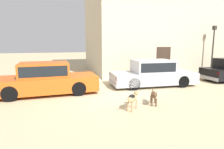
# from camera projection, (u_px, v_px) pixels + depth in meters

# --- Properties ---
(ground_plane) EXTENTS (80.00, 80.00, 0.00)m
(ground_plane) POSITION_uv_depth(u_px,v_px,m) (108.00, 94.00, 8.77)
(ground_plane) COLOR tan
(parked_sedan_nearest) EXTENTS (4.86, 1.85, 1.49)m
(parked_sedan_nearest) POSITION_uv_depth(u_px,v_px,m) (46.00, 79.00, 8.76)
(parked_sedan_nearest) COLOR #D15619
(parked_sedan_nearest) RESTS_ON ground_plane
(parked_sedan_second) EXTENTS (4.88, 2.13, 1.45)m
(parked_sedan_second) POSITION_uv_depth(u_px,v_px,m) (153.00, 73.00, 10.52)
(parked_sedan_second) COLOR #B2B5BA
(parked_sedan_second) RESTS_ON ground_plane
(apartment_block) EXTENTS (12.64, 6.62, 9.77)m
(apartment_block) POSITION_uv_depth(u_px,v_px,m) (164.00, 13.00, 16.24)
(apartment_block) COLOR beige
(apartment_block) RESTS_ON ground_plane
(stray_dog_spotted) EXTENTS (0.47, 0.92, 0.62)m
(stray_dog_spotted) POSITION_uv_depth(u_px,v_px,m) (154.00, 95.00, 7.21)
(stray_dog_spotted) COLOR brown
(stray_dog_spotted) RESTS_ON ground_plane
(stray_dog_tan) EXTENTS (0.77, 0.76, 0.65)m
(stray_dog_tan) POSITION_uv_depth(u_px,v_px,m) (133.00, 98.00, 6.71)
(stray_dog_tan) COLOR tan
(stray_dog_tan) RESTS_ON ground_plane
(street_lamp) EXTENTS (0.22, 0.22, 3.57)m
(street_lamp) POSITION_uv_depth(u_px,v_px,m) (213.00, 44.00, 13.41)
(street_lamp) COLOR #2D2B28
(street_lamp) RESTS_ON ground_plane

